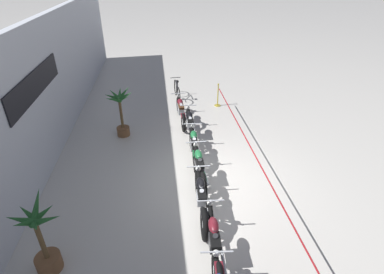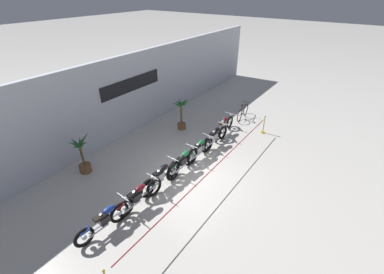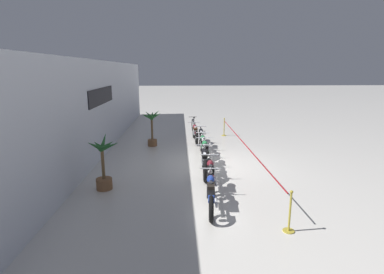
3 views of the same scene
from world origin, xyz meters
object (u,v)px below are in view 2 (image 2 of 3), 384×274
object	(u,v)px
motorcycle_blue_0	(106,219)
stanchion_far_left	(193,191)
motorcycle_green_3	(183,162)
motorcycle_maroon_6	(223,126)
potted_palm_left_of_row	(82,156)
potted_palm_right_of_row	(181,112)
motorcycle_black_5	(215,137)
stanchion_mid_left	(263,127)
motorcycle_maroon_1	(138,197)
motorcycle_black_2	(161,176)
bicycle	(243,112)
motorcycle_green_4	(199,149)

from	to	relation	value
motorcycle_blue_0	stanchion_far_left	size ratio (longest dim) A/B	0.22
motorcycle_green_3	motorcycle_maroon_6	bearing A→B (deg)	2.88
potted_palm_left_of_row	motorcycle_green_3	bearing A→B (deg)	-54.13
potted_palm_right_of_row	stanchion_far_left	distance (m)	6.03
motorcycle_black_5	stanchion_mid_left	xyz separation A→B (m)	(2.66, -1.54, -0.12)
potted_palm_left_of_row	stanchion_mid_left	world-z (taller)	potted_palm_left_of_row
motorcycle_maroon_1	stanchion_mid_left	distance (m)	8.14
motorcycle_black_2	bicycle	bearing A→B (deg)	0.35
motorcycle_green_4	potted_palm_left_of_row	size ratio (longest dim) A/B	1.19
motorcycle_green_3	stanchion_far_left	xyz separation A→B (m)	(-1.45, -1.57, 0.26)
stanchion_mid_left	stanchion_far_left	bearing A→B (deg)	180.00
potted_palm_right_of_row	bicycle	bearing A→B (deg)	-34.69
motorcycle_green_3	stanchion_far_left	size ratio (longest dim) A/B	0.21
bicycle	stanchion_far_left	bearing A→B (deg)	-167.32
motorcycle_green_3	potted_palm_left_of_row	distance (m)	4.32
motorcycle_black_2	stanchion_mid_left	world-z (taller)	stanchion_mid_left
motorcycle_black_2	stanchion_far_left	xyz separation A→B (m)	(-0.16, -1.70, 0.26)
motorcycle_blue_0	potted_palm_right_of_row	size ratio (longest dim) A/B	1.23
motorcycle_green_3	stanchion_mid_left	distance (m)	5.53
stanchion_mid_left	potted_palm_left_of_row	bearing A→B (deg)	147.12
potted_palm_right_of_row	stanchion_far_left	world-z (taller)	potted_palm_right_of_row
motorcycle_maroon_1	motorcycle_maroon_6	world-z (taller)	motorcycle_maroon_1
motorcycle_blue_0	motorcycle_green_3	world-z (taller)	motorcycle_green_3
motorcycle_maroon_6	potted_palm_right_of_row	world-z (taller)	potted_palm_right_of_row
motorcycle_black_2	motorcycle_blue_0	bearing A→B (deg)	178.95
bicycle	potted_palm_left_of_row	world-z (taller)	potted_palm_left_of_row
motorcycle_black_5	potted_palm_right_of_row	size ratio (longest dim) A/B	1.27
motorcycle_green_3	motorcycle_black_2	bearing A→B (deg)	174.30
motorcycle_green_4	stanchion_far_left	size ratio (longest dim) A/B	0.21
motorcycle_maroon_6	motorcycle_maroon_1	bearing A→B (deg)	-178.73
motorcycle_maroon_6	stanchion_mid_left	distance (m)	2.24
bicycle	stanchion_far_left	world-z (taller)	stanchion_far_left
motorcycle_blue_0	motorcycle_black_5	world-z (taller)	motorcycle_black_5
motorcycle_green_4	bicycle	xyz separation A→B (m)	(5.05, 0.18, -0.06)
motorcycle_black_5	potted_palm_right_of_row	world-z (taller)	potted_palm_right_of_row
motorcycle_blue_0	stanchion_far_left	xyz separation A→B (m)	(2.55, -1.75, 0.28)
potted_palm_left_of_row	stanchion_mid_left	xyz separation A→B (m)	(7.83, -5.06, -0.47)
motorcycle_black_2	stanchion_mid_left	xyz separation A→B (m)	(6.59, -1.70, -0.12)
motorcycle_green_4	potted_palm_right_of_row	size ratio (longest dim) A/B	1.17
motorcycle_green_4	stanchion_mid_left	xyz separation A→B (m)	(4.05, -1.56, -0.11)
motorcycle_green_4	motorcycle_black_2	bearing A→B (deg)	176.94
motorcycle_green_4	motorcycle_maroon_1	bearing A→B (deg)	179.14
motorcycle_maroon_6	potted_palm_right_of_row	xyz separation A→B (m)	(-0.87, 2.23, 0.55)
motorcycle_green_3	motorcycle_maroon_1	bearing A→B (deg)	178.90
motorcycle_green_3	bicycle	xyz separation A→B (m)	(6.31, 0.17, -0.08)
bicycle	motorcycle_black_5	bearing A→B (deg)	-176.82
motorcycle_black_2	stanchion_mid_left	size ratio (longest dim) A/B	2.19
motorcycle_maroon_1	motorcycle_maroon_6	size ratio (longest dim) A/B	1.03
motorcycle_black_2	stanchion_mid_left	distance (m)	6.81
stanchion_mid_left	potted_palm_right_of_row	bearing A→B (deg)	119.30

